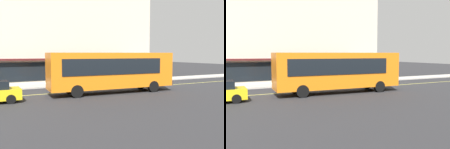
% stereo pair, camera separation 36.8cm
% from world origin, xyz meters
% --- Properties ---
extents(ground, '(120.00, 120.00, 0.00)m').
position_xyz_m(ground, '(0.00, 0.00, 0.00)').
color(ground, '#28282B').
extents(sidewalk, '(80.00, 2.56, 0.15)m').
position_xyz_m(sidewalk, '(0.00, 4.91, 0.07)').
color(sidewalk, '#B2ADA3').
rests_on(sidewalk, ground).
extents(lane_centre_stripe, '(36.00, 0.16, 0.01)m').
position_xyz_m(lane_centre_stripe, '(0.00, 0.00, 0.00)').
color(lane_centre_stripe, '#D8D14C').
rests_on(lane_centre_stripe, ground).
extents(storefront_building, '(27.85, 10.90, 11.47)m').
position_xyz_m(storefront_building, '(-3.67, 11.34, 5.73)').
color(storefront_building, beige).
rests_on(storefront_building, ground).
extents(bus, '(11.24, 3.05, 3.50)m').
position_xyz_m(bus, '(0.50, -1.95, 1.99)').
color(bus, orange).
rests_on(bus, ground).
extents(pedestrian_at_corner, '(0.34, 0.34, 1.60)m').
position_xyz_m(pedestrian_at_corner, '(-0.27, 5.24, 1.11)').
color(pedestrian_at_corner, black).
rests_on(pedestrian_at_corner, sidewalk).
extents(pedestrian_by_curb, '(0.34, 0.34, 1.72)m').
position_xyz_m(pedestrian_by_curb, '(8.29, 4.04, 1.19)').
color(pedestrian_by_curb, black).
rests_on(pedestrian_by_curb, sidewalk).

